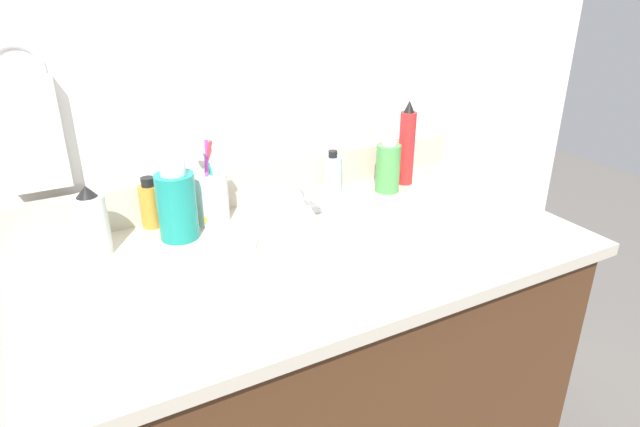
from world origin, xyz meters
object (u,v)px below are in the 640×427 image
(bottle_gel_clear, at_px, (333,175))
(bottle_spray_red, at_px, (407,146))
(cup_white_ceramic, at_px, (210,196))
(hand_towel, at_px, (32,135))
(bottle_mouthwash_teal, at_px, (177,203))
(bottle_toner_green, at_px, (388,167))
(faucet, at_px, (301,202))
(bottle_oil_amber, at_px, (151,204))
(bottle_lotion_white, at_px, (92,224))
(soap_bar, at_px, (437,172))

(bottle_gel_clear, bearing_deg, bottle_spray_red, -7.82)
(cup_white_ceramic, bearing_deg, hand_towel, 165.65)
(bottle_mouthwash_teal, height_order, bottle_toner_green, bottle_mouthwash_teal)
(faucet, height_order, bottle_oil_amber, bottle_oil_amber)
(bottle_mouthwash_teal, bearing_deg, hand_towel, 151.33)
(bottle_gel_clear, height_order, cup_white_ceramic, cup_white_ceramic)
(bottle_lotion_white, xyz_separation_m, soap_bar, (0.87, 0.02, -0.05))
(bottle_lotion_white, height_order, soap_bar, bottle_lotion_white)
(bottle_gel_clear, bearing_deg, soap_bar, -5.59)
(soap_bar, bearing_deg, bottle_mouthwash_teal, -177.78)
(bottle_toner_green, bearing_deg, bottle_gel_clear, 159.05)
(faucet, xyz_separation_m, bottle_mouthwash_teal, (-0.28, 0.01, 0.05))
(bottle_lotion_white, height_order, bottle_toner_green, bottle_lotion_white)
(bottle_lotion_white, distance_m, cup_white_ceramic, 0.25)
(bottle_gel_clear, distance_m, soap_bar, 0.31)
(bottle_spray_red, relative_size, bottle_lotion_white, 1.51)
(bottle_lotion_white, height_order, cup_white_ceramic, cup_white_ceramic)
(bottle_spray_red, height_order, cup_white_ceramic, bottle_spray_red)
(bottle_mouthwash_teal, height_order, bottle_gel_clear, bottle_mouthwash_teal)
(bottle_spray_red, relative_size, bottle_gel_clear, 1.96)
(cup_white_ceramic, bearing_deg, bottle_toner_green, -4.90)
(bottle_lotion_white, bearing_deg, hand_towel, 119.29)
(bottle_lotion_white, xyz_separation_m, cup_white_ceramic, (0.25, 0.04, -0.01))
(faucet, relative_size, soap_bar, 2.50)
(hand_towel, xyz_separation_m, cup_white_ceramic, (0.32, -0.08, -0.16))
(bottle_mouthwash_teal, bearing_deg, bottle_oil_amber, 114.10)
(bottle_spray_red, bearing_deg, cup_white_ceramic, 178.21)
(bottle_toner_green, height_order, cup_white_ceramic, cup_white_ceramic)
(bottle_spray_red, distance_m, bottle_gel_clear, 0.21)
(hand_towel, bearing_deg, bottle_lotion_white, -60.71)
(bottle_spray_red, xyz_separation_m, soap_bar, (0.11, -0.00, -0.09))
(hand_towel, xyz_separation_m, bottle_oil_amber, (0.20, -0.04, -0.17))
(faucet, distance_m, bottle_toner_green, 0.26)
(bottle_mouthwash_teal, distance_m, bottle_lotion_white, 0.16)
(cup_white_ceramic, height_order, soap_bar, cup_white_ceramic)
(bottle_oil_amber, bearing_deg, bottle_toner_green, -7.51)
(soap_bar, bearing_deg, hand_towel, 173.94)
(bottle_toner_green, bearing_deg, cup_white_ceramic, 175.10)
(hand_towel, relative_size, bottle_toner_green, 1.57)
(hand_towel, relative_size, faucet, 1.38)
(faucet, distance_m, bottle_spray_red, 0.34)
(bottle_gel_clear, relative_size, bottle_toner_green, 0.79)
(bottle_spray_red, xyz_separation_m, bottle_gel_clear, (-0.20, 0.03, -0.05))
(bottle_lotion_white, distance_m, bottle_oil_amber, 0.15)
(bottle_mouthwash_teal, xyz_separation_m, cup_white_ceramic, (0.08, 0.05, -0.02))
(soap_bar, bearing_deg, cup_white_ceramic, 178.29)
(bottle_spray_red, xyz_separation_m, bottle_toner_green, (-0.07, -0.02, -0.04))
(bottle_gel_clear, height_order, soap_bar, bottle_gel_clear)
(bottle_lotion_white, bearing_deg, soap_bar, 1.42)
(hand_towel, xyz_separation_m, bottle_mouthwash_teal, (0.23, -0.13, -0.14))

